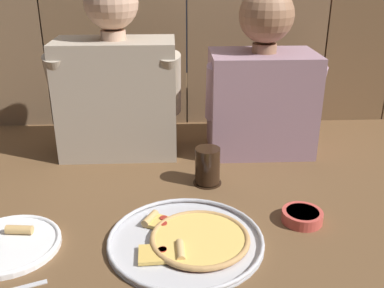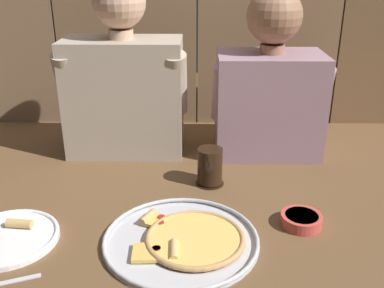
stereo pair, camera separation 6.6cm
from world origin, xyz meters
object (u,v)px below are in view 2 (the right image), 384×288
Objects in this scene: drinking_glass at (210,167)px; diner_right at (270,82)px; diner_left at (124,77)px; pizza_tray at (185,239)px; dinner_plate at (8,237)px; dipping_bowl at (301,219)px.

drinking_glass is 0.20× the size of diner_right.
pizza_tray is at bearing -68.22° from diner_left.
diner_right is at bearing 0.05° from diner_left.
diner_left is 1.07× the size of diner_right.
pizza_tray is 0.63× the size of diner_left.
pizza_tray is at bearing -102.30° from drinking_glass.
drinking_glass reaches higher than dinner_plate.
diner_right is (-0.03, 0.47, 0.23)m from dipping_bowl.
dipping_bowl is at bearing -42.46° from diner_left.
diner_left is (-0.22, 0.55, 0.26)m from pizza_tray.
diner_right is at bearing 51.04° from drinking_glass.
diner_right is (0.70, 0.55, 0.24)m from dinner_plate.
pizza_tray is 0.66m from diner_right.
dinner_plate is at bearing -173.83° from dipping_bowl.
pizza_tray is 3.30× the size of drinking_glass.
drinking_glass reaches higher than dipping_bowl.
diner_left reaches higher than diner_right.
dipping_bowl is 0.19× the size of diner_right.
diner_right is (0.27, 0.55, 0.24)m from pizza_tray.
dipping_bowl is (0.30, 0.08, 0.01)m from pizza_tray.
diner_right is at bearing 38.27° from dinner_plate.
diner_left is at bearing 137.54° from dipping_bowl.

